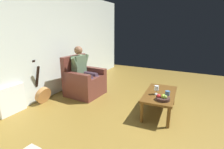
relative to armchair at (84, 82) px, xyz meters
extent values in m
plane|color=brown|center=(0.29, 2.31, -0.33)|extent=(7.67, 7.67, 0.00)
cube|color=silver|center=(0.29, -0.71, 0.94)|extent=(6.79, 0.06, 2.54)
cube|color=brown|center=(0.00, 0.04, -0.13)|extent=(0.83, 0.83, 0.40)
cube|color=brown|center=(0.00, 0.10, 0.12)|extent=(0.56, 0.70, 0.10)
cube|color=brown|center=(-0.33, 0.06, 0.19)|extent=(0.17, 0.80, 0.24)
cube|color=brown|center=(0.33, 0.03, 0.19)|extent=(0.17, 0.80, 0.24)
cube|color=brown|center=(-0.01, -0.29, 0.36)|extent=(0.80, 0.16, 0.58)
cube|color=#50674B|center=(-0.01, -0.12, 0.41)|extent=(0.37, 0.20, 0.48)
sphere|color=brown|center=(-0.01, -0.12, 0.78)|extent=(0.20, 0.20, 0.20)
cylinder|color=#402F3D|center=(-0.10, 0.10, 0.18)|extent=(0.15, 0.45, 0.13)
cylinder|color=#402F3D|center=(-0.09, 0.33, -0.08)|extent=(0.12, 0.12, 0.50)
cylinder|color=#50674B|center=(-0.22, -0.06, 0.52)|extent=(0.20, 0.10, 0.29)
cylinder|color=#402F3D|center=(0.11, 0.09, 0.18)|extent=(0.15, 0.45, 0.13)
cylinder|color=#402F3D|center=(0.12, 0.32, -0.08)|extent=(0.12, 0.12, 0.50)
cylinder|color=#50674B|center=(0.21, -0.08, 0.52)|extent=(0.20, 0.10, 0.29)
cube|color=brown|center=(0.12, 1.91, 0.06)|extent=(1.10, 0.62, 0.04)
cylinder|color=brown|center=(-0.38, 2.11, -0.14)|extent=(0.06, 0.06, 0.38)
cylinder|color=brown|center=(0.60, 2.17, -0.14)|extent=(0.06, 0.06, 0.38)
cylinder|color=brown|center=(-0.35, 1.65, -0.14)|extent=(0.06, 0.06, 0.38)
cylinder|color=brown|center=(0.62, 1.71, -0.14)|extent=(0.06, 0.06, 0.38)
cylinder|color=#B57A42|center=(0.84, -0.50, -0.15)|extent=(0.37, 0.20, 0.38)
cylinder|color=black|center=(0.84, -0.45, -0.13)|extent=(0.10, 0.03, 0.10)
cube|color=black|center=(0.84, -0.62, 0.27)|extent=(0.05, 0.16, 0.49)
cube|color=black|center=(0.84, -0.70, 0.57)|extent=(0.07, 0.07, 0.14)
cube|color=white|center=(1.46, -0.64, -0.05)|extent=(0.52, 0.06, 0.57)
cylinder|color=silver|center=(0.22, 1.85, 0.09)|extent=(0.07, 0.07, 0.01)
cylinder|color=silver|center=(0.22, 1.85, 0.13)|extent=(0.01, 0.01, 0.08)
cylinder|color=silver|center=(0.22, 1.85, 0.21)|extent=(0.08, 0.08, 0.09)
cylinder|color=#590C19|center=(0.22, 1.85, 0.19)|extent=(0.07, 0.07, 0.04)
cylinder|color=#36221E|center=(0.44, 2.02, 0.11)|extent=(0.24, 0.24, 0.05)
sphere|color=olive|center=(0.45, 2.02, 0.16)|extent=(0.07, 0.07, 0.07)
sphere|color=olive|center=(0.45, 2.06, 0.16)|extent=(0.07, 0.07, 0.07)
sphere|color=#71AF2E|center=(0.42, 2.02, 0.16)|extent=(0.07, 0.07, 0.07)
sphere|color=red|center=(0.45, 1.95, 0.16)|extent=(0.07, 0.07, 0.07)
cylinder|color=#46698C|center=(0.16, 2.05, 0.12)|extent=(0.09, 0.09, 0.08)
camera|label=1|loc=(3.34, 2.49, 1.33)|focal=27.61mm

